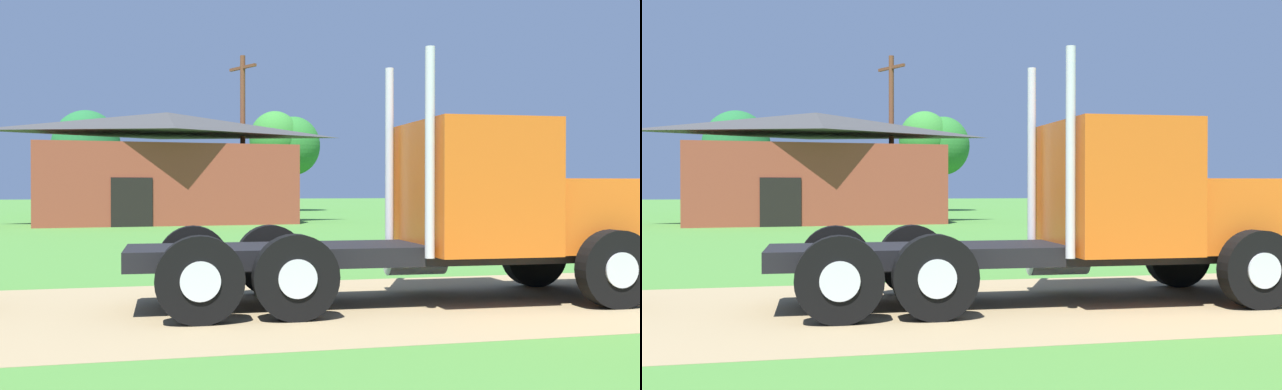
{
  "view_description": "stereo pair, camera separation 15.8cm",
  "coord_description": "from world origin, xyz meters",
  "views": [
    {
      "loc": [
        -7.5,
        -10.34,
        1.77
      ],
      "look_at": [
        -4.79,
        1.07,
        1.64
      ],
      "focal_mm": 40.41,
      "sensor_mm": 36.0,
      "label": 1
    },
    {
      "loc": [
        -7.35,
        -10.37,
        1.77
      ],
      "look_at": [
        -4.79,
        1.07,
        1.64
      ],
      "focal_mm": 40.41,
      "sensor_mm": 36.0,
      "label": 2
    }
  ],
  "objects": [
    {
      "name": "dirt_track",
      "position": [
        0.0,
        0.0,
        0.0
      ],
      "size": [
        120.0,
        5.63,
        0.01
      ],
      "primitive_type": "cube",
      "color": "#97815A",
      "rests_on": "ground_plane"
    },
    {
      "name": "tree_right",
      "position": [
        1.49,
        41.74,
        5.24
      ],
      "size": [
        3.75,
        3.75,
        7.34
      ],
      "color": "#513823",
      "rests_on": "ground_plane"
    },
    {
      "name": "utility_pole_far",
      "position": [
        -2.91,
        25.79,
        4.45
      ],
      "size": [
        1.13,
        2.02,
        8.39
      ],
      "color": "brown",
      "rests_on": "ground_plane"
    },
    {
      "name": "ground_plane",
      "position": [
        0.0,
        0.0,
        0.0
      ],
      "size": [
        200.0,
        200.0,
        0.0
      ],
      "primitive_type": "plane",
      "color": "#457D31"
    },
    {
      "name": "tree_mid",
      "position": [
        -11.46,
        38.43,
        4.34
      ],
      "size": [
        4.35,
        4.35,
        6.75
      ],
      "color": "#513823",
      "rests_on": "ground_plane"
    },
    {
      "name": "tree_far_right",
      "position": [
        2.93,
        41.98,
        4.81
      ],
      "size": [
        3.92,
        3.92,
        7.0
      ],
      "color": "#513823",
      "rests_on": "ground_plane"
    },
    {
      "name": "shed_building",
      "position": [
        -6.65,
        25.36,
        2.6
      ],
      "size": [
        12.89,
        6.21,
        5.41
      ],
      "color": "brown",
      "rests_on": "ground_plane"
    },
    {
      "name": "truck_foreground_white",
      "position": [
        -2.65,
        0.09,
        1.33
      ],
      "size": [
        8.13,
        2.89,
        3.75
      ],
      "color": "black",
      "rests_on": "ground_plane"
    }
  ]
}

